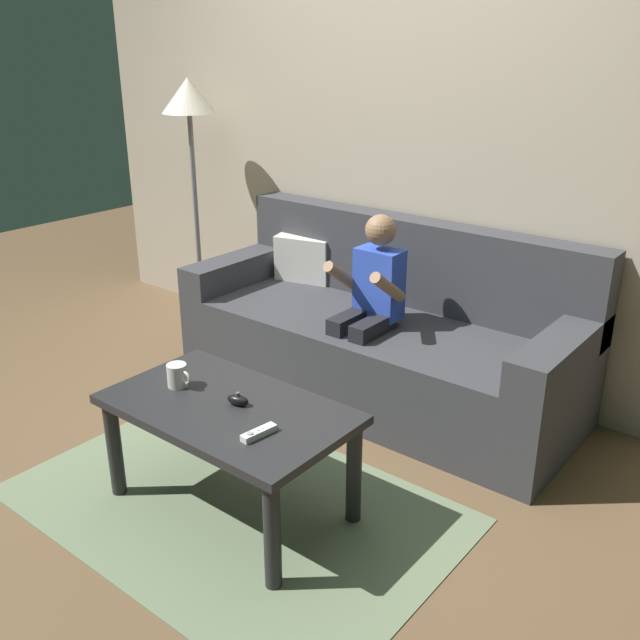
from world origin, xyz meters
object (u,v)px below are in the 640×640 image
object	(u,v)px
couch	(380,338)
floor_lamp	(190,115)
person_seated_on_couch	(368,303)
coffee_table	(229,422)
game_remote_white_near_edge	(259,433)
nunchuk_black	(238,400)
coffee_mug	(178,375)

from	to	relation	value
couch	floor_lamp	xyz separation A→B (m)	(-1.42, 0.05, 1.03)
person_seated_on_couch	floor_lamp	world-z (taller)	floor_lamp
coffee_table	game_remote_white_near_edge	world-z (taller)	game_remote_white_near_edge
nunchuk_black	coffee_mug	world-z (taller)	coffee_mug
person_seated_on_couch	nunchuk_black	world-z (taller)	person_seated_on_couch
coffee_table	game_remote_white_near_edge	xyz separation A→B (m)	(0.25, -0.09, 0.09)
game_remote_white_near_edge	nunchuk_black	distance (m)	0.25
coffee_table	nunchuk_black	xyz separation A→B (m)	(0.03, 0.03, 0.09)
person_seated_on_couch	coffee_table	xyz separation A→B (m)	(0.06, -1.02, -0.18)
game_remote_white_near_edge	nunchuk_black	world-z (taller)	nunchuk_black
nunchuk_black	coffee_mug	size ratio (longest dim) A/B	0.83
person_seated_on_couch	coffee_table	world-z (taller)	person_seated_on_couch
nunchuk_black	couch	bearing A→B (deg)	96.79
coffee_mug	floor_lamp	bearing A→B (deg)	135.05
coffee_table	nunchuk_black	bearing A→B (deg)	40.28
couch	coffee_mug	world-z (taller)	couch
coffee_mug	coffee_table	bearing A→B (deg)	2.75
couch	game_remote_white_near_edge	size ratio (longest dim) A/B	14.50
game_remote_white_near_edge	coffee_mug	bearing A→B (deg)	171.39
game_remote_white_near_edge	nunchuk_black	size ratio (longest dim) A/B	1.47
person_seated_on_couch	coffee_mug	world-z (taller)	person_seated_on_couch
floor_lamp	person_seated_on_couch	bearing A→B (deg)	-8.97
coffee_table	floor_lamp	bearing A→B (deg)	140.79
couch	nunchuk_black	bearing A→B (deg)	-83.21
couch	person_seated_on_couch	world-z (taller)	person_seated_on_couch
couch	coffee_table	bearing A→B (deg)	-84.78
couch	coffee_mug	size ratio (longest dim) A/B	17.65
couch	nunchuk_black	distance (m)	1.20
coffee_table	floor_lamp	distance (m)	2.19
coffee_table	nunchuk_black	size ratio (longest dim) A/B	9.84
person_seated_on_couch	coffee_table	distance (m)	1.03
game_remote_white_near_edge	couch	bearing A→B (deg)	105.46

